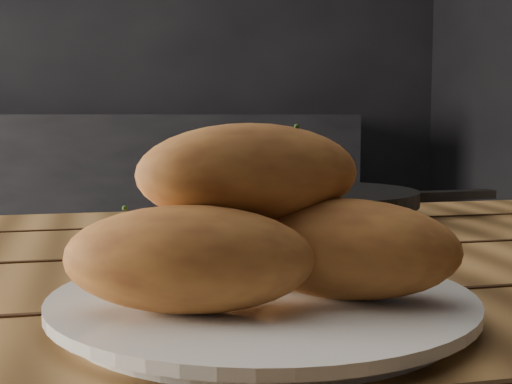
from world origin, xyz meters
name	(u,v)px	position (x,y,z in m)	size (l,w,h in m)	color
table	(324,368)	(0.58, -0.57, 0.65)	(1.45, 0.92, 0.75)	#9D6F3B
plate	(262,305)	(0.49, -0.72, 0.76)	(0.31, 0.31, 0.02)	white
bread_rolls	(256,228)	(0.48, -0.72, 0.82)	(0.29, 0.23, 0.12)	#CA8238
skillet	(321,206)	(0.68, -0.29, 0.77)	(0.40, 0.27, 0.05)	black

